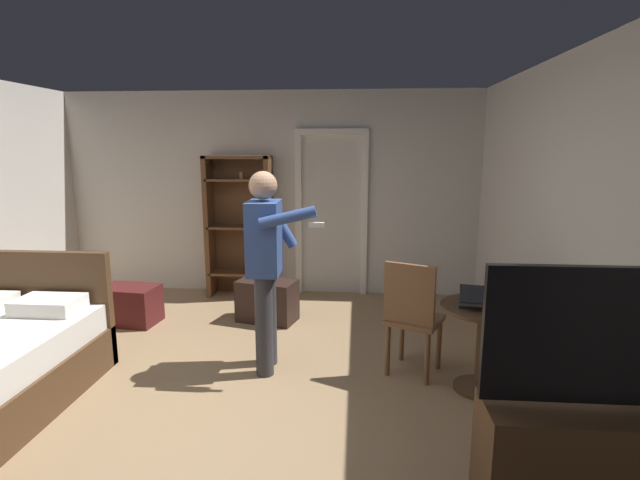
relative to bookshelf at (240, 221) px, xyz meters
name	(u,v)px	position (x,y,z in m)	size (l,w,h in m)	color
ground_plane	(206,401)	(0.37, -2.70, -0.97)	(6.30, 6.30, 0.00)	#997A56
wall_back	(271,194)	(0.37, 0.23, 0.33)	(5.58, 0.12, 2.61)	beige
wall_right	(598,239)	(3.10, -2.70, 0.33)	(0.12, 5.96, 2.61)	beige
doorway_frame	(331,201)	(1.17, 0.15, 0.25)	(0.93, 0.08, 2.13)	white
bookshelf	(240,221)	(0.00, 0.00, 0.00)	(0.84, 0.32, 1.80)	brown
tv_flatscreen	(594,442)	(2.74, -3.61, -0.57)	(1.22, 0.40, 1.34)	#4C331E
side_table	(482,333)	(2.49, -2.34, -0.50)	(0.66, 0.66, 0.70)	#4C331E
laptop	(481,301)	(2.45, -2.39, -0.22)	(0.37, 0.37, 0.17)	black
bottle_on_table	(507,295)	(2.63, -2.42, -0.15)	(0.06, 0.06, 0.28)	#1B2E1D
wooden_chair	(412,314)	(1.97, -2.14, -0.43)	(0.56, 0.56, 0.99)	brown
person_blue_shirt	(266,259)	(0.75, -2.11, 0.01)	(0.65, 0.54, 1.71)	#333338
suitcase_dark	(130,305)	(-0.97, -1.14, -0.77)	(0.59, 0.40, 0.41)	#4C1919
suitcase_small	(267,301)	(0.52, -0.95, -0.74)	(0.63, 0.36, 0.46)	black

